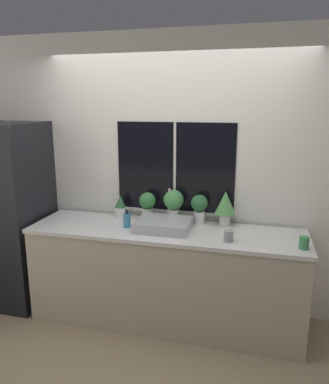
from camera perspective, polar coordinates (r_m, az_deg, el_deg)
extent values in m
plane|color=#937F60|center=(3.56, -1.27, -21.55)|extent=(14.00, 14.00, 0.00)
cube|color=silver|center=(3.69, 1.71, 2.63)|extent=(8.00, 0.06, 2.70)
cube|color=black|center=(3.64, 1.59, 3.77)|extent=(1.16, 0.01, 0.87)
cube|color=beige|center=(3.63, 1.57, 3.76)|extent=(0.02, 0.01, 0.87)
cube|color=beige|center=(3.73, 1.52, -3.03)|extent=(1.22, 0.04, 0.03)
cube|color=silver|center=(5.34, -20.97, 5.12)|extent=(0.06, 7.00, 2.70)
cube|color=#B2A893|center=(3.61, 0.15, -12.88)|extent=(2.49, 0.66, 0.88)
cube|color=silver|center=(3.43, 0.15, -5.99)|extent=(2.52, 0.68, 0.03)
cube|color=black|center=(4.16, -22.44, -3.12)|extent=(0.69, 0.72, 1.86)
cube|color=#ADADB2|center=(3.41, -0.16, -4.98)|extent=(0.48, 0.40, 0.09)
cylinder|color=#B7B7BC|center=(3.63, 0.76, -4.33)|extent=(0.04, 0.04, 0.03)
cylinder|color=#B7B7BC|center=(3.58, 0.77, -1.81)|extent=(0.02, 0.02, 0.30)
cylinder|color=white|center=(3.80, -6.70, -3.05)|extent=(0.12, 0.12, 0.10)
cone|color=#2D6638|center=(3.77, -6.75, -1.41)|extent=(0.11, 0.11, 0.12)
cylinder|color=white|center=(3.71, -2.59, -3.34)|extent=(0.11, 0.11, 0.11)
sphere|color=#387A3D|center=(3.67, -2.61, -1.32)|extent=(0.16, 0.16, 0.16)
cylinder|color=white|center=(3.64, 1.38, -3.57)|extent=(0.12, 0.12, 0.12)
sphere|color=#478E4C|center=(3.60, 1.39, -1.20)|extent=(0.19, 0.19, 0.19)
cylinder|color=white|center=(3.59, 5.29, -3.85)|extent=(0.10, 0.10, 0.12)
sphere|color=#2D6638|center=(3.55, 5.34, -1.71)|extent=(0.16, 0.16, 0.16)
cylinder|color=white|center=(3.57, 9.17, -4.14)|extent=(0.10, 0.10, 0.11)
cone|color=#569951|center=(3.52, 9.27, -1.60)|extent=(0.19, 0.19, 0.21)
cylinder|color=teal|center=(3.48, -5.74, -4.36)|extent=(0.07, 0.07, 0.13)
cylinder|color=black|center=(3.45, -5.77, -3.05)|extent=(0.03, 0.03, 0.04)
cylinder|color=gray|center=(3.17, 9.73, -6.64)|extent=(0.08, 0.08, 0.09)
cylinder|color=#38844C|center=(3.17, 20.49, -7.26)|extent=(0.08, 0.08, 0.10)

